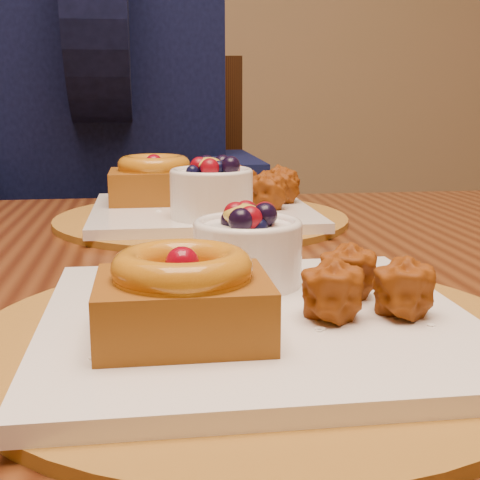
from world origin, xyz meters
name	(u,v)px	position (x,y,z in m)	size (l,w,h in m)	color
dining_table	(221,336)	(0.05, 0.09, 0.68)	(1.60, 0.90, 0.76)	#3A180A
place_setting_near	(252,307)	(0.05, -0.13, 0.78)	(0.38, 0.38, 0.08)	brown
place_setting_far	(199,201)	(0.04, 0.30, 0.78)	(0.38, 0.38, 0.09)	brown
chair_far	(132,265)	(-0.06, 0.88, 0.56)	(0.54, 0.54, 1.00)	black
diner	(106,105)	(-0.09, 0.72, 0.90)	(0.52, 0.50, 0.84)	black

